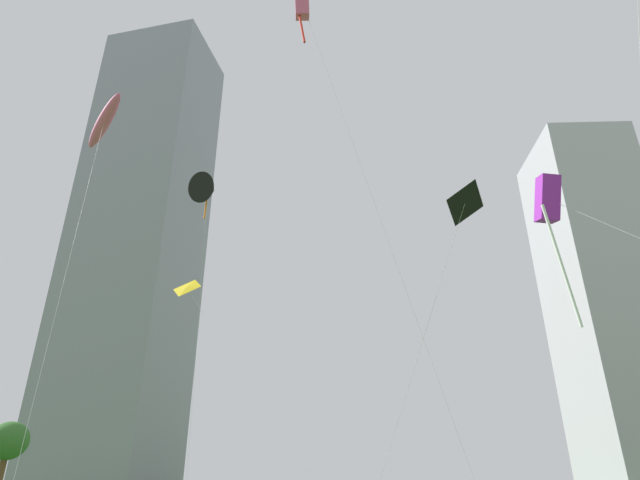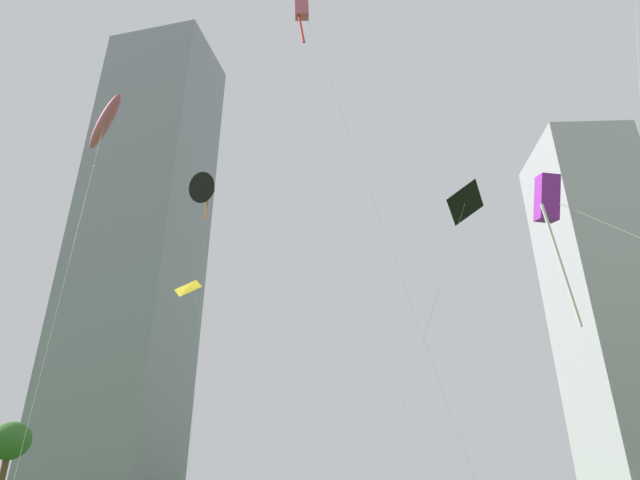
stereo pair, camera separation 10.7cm
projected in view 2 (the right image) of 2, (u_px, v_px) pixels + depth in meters
The scene contains 9 objects.
kite_flying_0 at pixel (464, 205), 22.96m from camera, with size 4.59×10.54×13.54m.
kite_flying_2 at pixel (188, 289), 31.62m from camera, with size 9.83×8.13×13.23m.
kite_flying_3 at pixel (302, 4), 22.82m from camera, with size 7.62×5.59×21.82m.
kite_flying_4 at pixel (105, 122), 29.20m from camera, with size 4.57×8.97×21.18m.
kite_flying_5 at pixel (549, 203), 16.80m from camera, with size 7.56×8.11×11.04m.
kite_flying_6 at pixel (208, 189), 32.08m from camera, with size 3.09×12.79×19.37m.
park_tree_0 at pixel (10, 442), 35.69m from camera, with size 2.64×2.64×5.70m.
distant_highrise_0 at pixel (142, 233), 115.77m from camera, with size 23.28×19.62×104.26m, color gray.
distant_highrise_1 at pixel (608, 297), 108.57m from camera, with size 18.39×21.84×73.92m, color #A8A8AD.
Camera 2 is at (-2.90, -9.57, 1.84)m, focal length 29.24 mm.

